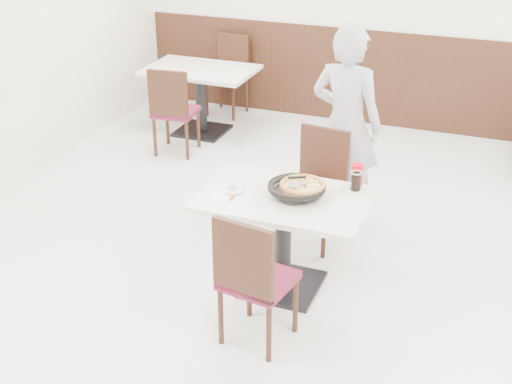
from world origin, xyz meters
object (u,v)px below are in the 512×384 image
(main_table, at_px, (283,243))
(pizza_pan, at_px, (297,191))
(pizza, at_px, (303,187))
(bg_table_left, at_px, (201,101))
(cola_glass, at_px, (356,182))
(red_cup, at_px, (357,175))
(bg_chair_left_near, at_px, (176,110))
(chair_near, at_px, (259,277))
(bg_chair_left_far, at_px, (227,76))
(chair_far, at_px, (314,191))
(diner_person, at_px, (346,125))
(side_plate, at_px, (231,189))

(main_table, bearing_deg, pizza_pan, 25.15)
(pizza, bearing_deg, bg_table_left, 127.82)
(cola_glass, distance_m, red_cup, 0.09)
(pizza, xyz_separation_m, bg_chair_left_near, (-2.03, 2.00, -0.34))
(chair_near, xyz_separation_m, bg_table_left, (-1.97, 3.33, -0.10))
(bg_chair_left_near, xyz_separation_m, bg_chair_left_far, (0.02, 1.30, 0.00))
(chair_far, bearing_deg, pizza, 106.94)
(diner_person, bearing_deg, side_plate, 77.59)
(pizza, bearing_deg, chair_near, -95.02)
(chair_near, distance_m, red_cup, 1.14)
(main_table, bearing_deg, diner_person, 85.02)
(pizza, distance_m, bg_chair_left_far, 3.87)
(bg_chair_left_far, bearing_deg, bg_chair_left_near, 93.39)
(chair_far, height_order, red_cup, chair_far)
(diner_person, bearing_deg, pizza, 98.61)
(pizza, height_order, cola_glass, cola_glass)
(cola_glass, relative_size, bg_chair_left_far, 0.14)
(bg_chair_left_near, bearing_deg, chair_near, -60.00)
(chair_far, bearing_deg, diner_person, -92.52)
(chair_near, bearing_deg, bg_chair_left_near, 135.47)
(chair_far, distance_m, pizza_pan, 0.75)
(chair_near, xyz_separation_m, pizza, (0.06, 0.71, 0.34))
(chair_near, distance_m, diner_person, 1.95)
(chair_far, distance_m, bg_chair_left_far, 3.26)
(bg_table_left, xyz_separation_m, bg_chair_left_far, (0.02, 0.67, 0.10))
(pizza, relative_size, diner_person, 0.19)
(pizza, bearing_deg, main_table, -149.55)
(cola_glass, bearing_deg, pizza_pan, -145.63)
(side_plate, distance_m, cola_glass, 0.90)
(diner_person, bearing_deg, chair_near, 96.64)
(bg_table_left, xyz_separation_m, bg_chair_left_near, (0.00, -0.63, 0.10))
(bg_chair_left_far, bearing_deg, side_plate, 118.17)
(pizza, bearing_deg, bg_chair_left_far, 121.39)
(chair_near, height_order, pizza_pan, chair_near)
(side_plate, relative_size, diner_person, 0.11)
(chair_near, relative_size, bg_chair_left_far, 1.00)
(pizza_pan, xyz_separation_m, cola_glass, (0.36, 0.25, 0.02))
(chair_far, distance_m, red_cup, 0.65)
(cola_glass, xyz_separation_m, red_cup, (-0.01, 0.09, 0.02))
(main_table, xyz_separation_m, red_cup, (0.43, 0.37, 0.45))
(chair_far, relative_size, bg_table_left, 0.79)
(bg_table_left, bearing_deg, diner_person, -34.98)
(chair_near, bearing_deg, bg_table_left, 130.03)
(bg_chair_left_far, bearing_deg, main_table, 123.72)
(pizza, bearing_deg, chair_far, 99.30)
(red_cup, height_order, bg_chair_left_near, bg_chair_left_near)
(pizza_pan, distance_m, bg_table_left, 3.35)
(cola_glass, height_order, diner_person, diner_person)
(side_plate, distance_m, bg_chair_left_far, 3.74)
(red_cup, bearing_deg, side_plate, -152.86)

